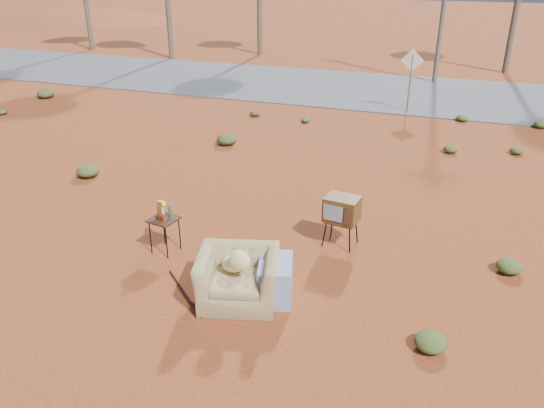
% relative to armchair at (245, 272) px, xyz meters
% --- Properties ---
extents(ground, '(140.00, 140.00, 0.00)m').
position_rel_armchair_xyz_m(ground, '(-0.52, 0.50, -0.51)').
color(ground, brown).
rests_on(ground, ground).
extents(highway, '(140.00, 7.00, 0.04)m').
position_rel_armchair_xyz_m(highway, '(-0.52, 15.50, -0.49)').
color(highway, '#565659').
rests_on(highway, ground).
extents(dirt_mound, '(26.00, 18.00, 2.00)m').
position_rel_armchair_xyz_m(dirt_mound, '(-30.52, 34.50, -0.51)').
color(dirt_mound, brown).
rests_on(dirt_mound, ground).
extents(armchair, '(1.60, 1.30, 1.09)m').
position_rel_armchair_xyz_m(armchair, '(0.00, 0.00, 0.00)').
color(armchair, '#9B8455').
rests_on(armchair, ground).
extents(tv_unit, '(0.67, 0.57, 0.98)m').
position_rel_armchair_xyz_m(tv_unit, '(1.00, 2.26, 0.22)').
color(tv_unit, black).
rests_on(tv_unit, ground).
extents(side_table, '(0.54, 0.54, 0.95)m').
position_rel_armchair_xyz_m(side_table, '(-2.00, 0.94, 0.19)').
color(side_table, '#3B2715').
rests_on(side_table, ground).
extents(rusty_bar, '(1.15, 1.03, 0.04)m').
position_rel_armchair_xyz_m(rusty_bar, '(-0.98, -0.21, -0.49)').
color(rusty_bar, '#481E13').
rests_on(rusty_bar, ground).
extents(road_sign, '(0.78, 0.06, 2.19)m').
position_rel_armchair_xyz_m(road_sign, '(0.98, 12.50, 0.99)').
color(road_sign, brown).
rests_on(road_sign, ground).
extents(scrub_patch, '(17.49, 8.07, 0.33)m').
position_rel_armchair_xyz_m(scrub_patch, '(-1.35, 4.91, -0.37)').
color(scrub_patch, '#475826').
rests_on(scrub_patch, ground).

